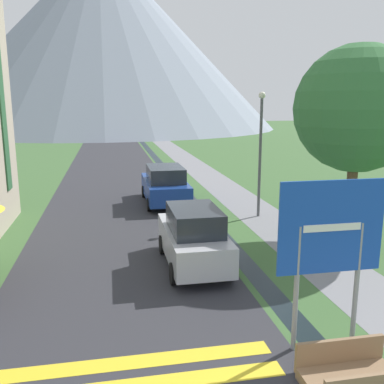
{
  "coord_description": "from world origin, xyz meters",
  "views": [
    {
      "loc": [
        -2.74,
        -3.45,
        4.82
      ],
      "look_at": [
        -0.12,
        10.0,
        1.91
      ],
      "focal_mm": 40.0,
      "sensor_mm": 36.0,
      "label": 1
    }
  ],
  "objects_px": {
    "parked_car_near": "(194,237)",
    "tree_by_path": "(358,109)",
    "road_sign": "(331,240)",
    "streetlamp": "(260,144)",
    "footbridge": "(355,378)",
    "parked_car_far": "(165,185)"
  },
  "relations": [
    {
      "from": "parked_car_near",
      "to": "parked_car_far",
      "type": "height_order",
      "value": "same"
    },
    {
      "from": "streetlamp",
      "to": "tree_by_path",
      "type": "bearing_deg",
      "value": -58.78
    },
    {
      "from": "footbridge",
      "to": "streetlamp",
      "type": "height_order",
      "value": "streetlamp"
    },
    {
      "from": "parked_car_far",
      "to": "parked_car_near",
      "type": "bearing_deg",
      "value": -91.57
    },
    {
      "from": "tree_by_path",
      "to": "road_sign",
      "type": "bearing_deg",
      "value": -124.15
    },
    {
      "from": "road_sign",
      "to": "streetlamp",
      "type": "relative_size",
      "value": 0.65
    },
    {
      "from": "road_sign",
      "to": "parked_car_near",
      "type": "relative_size",
      "value": 0.87
    },
    {
      "from": "streetlamp",
      "to": "footbridge",
      "type": "bearing_deg",
      "value": -101.4
    },
    {
      "from": "streetlamp",
      "to": "tree_by_path",
      "type": "xyz_separation_m",
      "value": [
        2.13,
        -3.51,
        1.48
      ]
    },
    {
      "from": "parked_car_far",
      "to": "streetlamp",
      "type": "xyz_separation_m",
      "value": [
        3.61,
        -3.07,
        2.17
      ]
    },
    {
      "from": "parked_car_near",
      "to": "tree_by_path",
      "type": "relative_size",
      "value": 0.58
    },
    {
      "from": "parked_car_far",
      "to": "tree_by_path",
      "type": "height_order",
      "value": "tree_by_path"
    },
    {
      "from": "road_sign",
      "to": "parked_car_near",
      "type": "distance_m",
      "value": 5.17
    },
    {
      "from": "road_sign",
      "to": "tree_by_path",
      "type": "relative_size",
      "value": 0.5
    },
    {
      "from": "road_sign",
      "to": "footbridge",
      "type": "relative_size",
      "value": 2.0
    },
    {
      "from": "footbridge",
      "to": "parked_car_near",
      "type": "height_order",
      "value": "parked_car_near"
    },
    {
      "from": "tree_by_path",
      "to": "parked_car_near",
      "type": "bearing_deg",
      "value": -165.42
    },
    {
      "from": "parked_car_near",
      "to": "footbridge",
      "type": "bearing_deg",
      "value": -75.09
    },
    {
      "from": "footbridge",
      "to": "streetlamp",
      "type": "distance_m",
      "value": 11.65
    },
    {
      "from": "footbridge",
      "to": "tree_by_path",
      "type": "height_order",
      "value": "tree_by_path"
    },
    {
      "from": "footbridge",
      "to": "parked_car_far",
      "type": "height_order",
      "value": "parked_car_far"
    },
    {
      "from": "footbridge",
      "to": "tree_by_path",
      "type": "relative_size",
      "value": 0.25
    }
  ]
}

